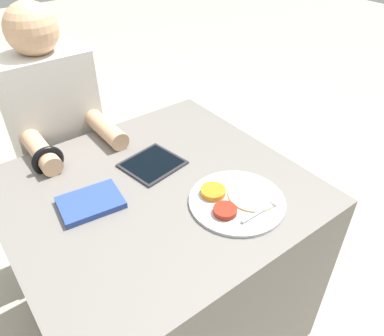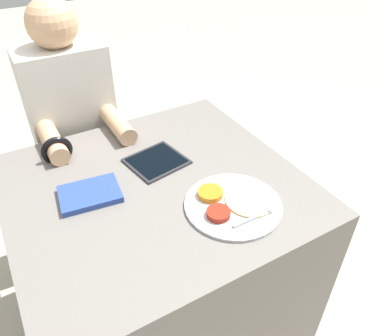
{
  "view_description": "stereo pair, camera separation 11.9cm",
  "coord_description": "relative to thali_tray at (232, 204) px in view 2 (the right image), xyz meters",
  "views": [
    {
      "loc": [
        -0.47,
        -0.81,
        1.56
      ],
      "look_at": [
        0.11,
        -0.05,
        0.84
      ],
      "focal_mm": 35.0,
      "sensor_mm": 36.0,
      "label": 1
    },
    {
      "loc": [
        -0.37,
        -0.88,
        1.56
      ],
      "look_at": [
        0.11,
        -0.05,
        0.84
      ],
      "focal_mm": 35.0,
      "sensor_mm": 36.0,
      "label": 2
    }
  ],
  "objects": [
    {
      "name": "ground_plane",
      "position": [
        -0.16,
        0.21,
        -0.78
      ],
      "size": [
        12.0,
        12.0,
        0.0
      ],
      "primitive_type": "plane",
      "color": "#B2A893"
    },
    {
      "name": "dining_table",
      "position": [
        -0.16,
        0.21,
        -0.4
      ],
      "size": [
        0.93,
        0.87,
        0.78
      ],
      "color": "slate",
      "rests_on": "ground_plane"
    },
    {
      "name": "thali_tray",
      "position": [
        0.0,
        0.0,
        0.0
      ],
      "size": [
        0.3,
        0.3,
        0.03
      ],
      "color": "#B7BABF",
      "rests_on": "dining_table"
    },
    {
      "name": "red_notebook",
      "position": [
        -0.36,
        0.26,
        0.0
      ],
      "size": [
        0.2,
        0.16,
        0.02
      ],
      "color": "silver",
      "rests_on": "dining_table"
    },
    {
      "name": "tablet_device",
      "position": [
        -0.1,
        0.32,
        -0.0
      ],
      "size": [
        0.21,
        0.2,
        0.01
      ],
      "color": "#28282D",
      "rests_on": "dining_table"
    },
    {
      "name": "person_diner",
      "position": [
        -0.27,
        0.79,
        -0.19
      ],
      "size": [
        0.35,
        0.44,
        1.25
      ],
      "color": "black",
      "rests_on": "ground_plane"
    }
  ]
}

